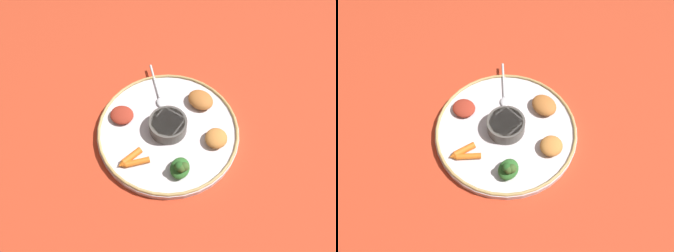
% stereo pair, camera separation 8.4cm
% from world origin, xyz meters
% --- Properties ---
extents(ground_plane, '(2.40, 2.40, 0.00)m').
position_xyz_m(ground_plane, '(0.00, 0.00, 0.00)').
color(ground_plane, '#B7381E').
extents(platter, '(0.39, 0.39, 0.02)m').
position_xyz_m(platter, '(0.00, 0.00, 0.01)').
color(platter, silver).
rests_on(platter, ground_plane).
extents(platter_rim, '(0.38, 0.38, 0.01)m').
position_xyz_m(platter_rim, '(0.00, 0.00, 0.02)').
color(platter_rim, tan).
rests_on(platter_rim, platter).
extents(center_bowl, '(0.10, 0.10, 0.04)m').
position_xyz_m(center_bowl, '(0.00, 0.00, 0.04)').
color(center_bowl, '#4C4742').
rests_on(center_bowl, platter).
extents(spoon, '(0.16, 0.07, 0.01)m').
position_xyz_m(spoon, '(0.12, -0.04, 0.02)').
color(spoon, silver).
rests_on(spoon, platter).
extents(greens_pile, '(0.07, 0.08, 0.05)m').
position_xyz_m(greens_pile, '(-0.12, 0.04, 0.04)').
color(greens_pile, '#2D6628').
rests_on(greens_pile, platter).
extents(carrot_near_spoon, '(0.03, 0.07, 0.02)m').
position_xyz_m(carrot_near_spoon, '(-0.02, 0.13, 0.03)').
color(carrot_near_spoon, orange).
rests_on(carrot_near_spoon, platter).
extents(carrot_outer, '(0.04, 0.08, 0.02)m').
position_xyz_m(carrot_outer, '(-0.04, 0.13, 0.03)').
color(carrot_outer, orange).
rests_on(carrot_outer, platter).
extents(mound_chickpea, '(0.09, 0.08, 0.03)m').
position_xyz_m(mound_chickpea, '(0.02, -0.12, 0.04)').
color(mound_chickpea, '#B2662D').
rests_on(mound_chickpea, platter).
extents(mound_squash, '(0.08, 0.08, 0.03)m').
position_xyz_m(mound_squash, '(-0.10, -0.08, 0.03)').
color(mound_squash, '#C67A38').
rests_on(mound_squash, platter).
extents(mound_beet, '(0.09, 0.09, 0.02)m').
position_xyz_m(mound_beet, '(0.10, 0.08, 0.03)').
color(mound_beet, maroon).
rests_on(mound_beet, platter).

